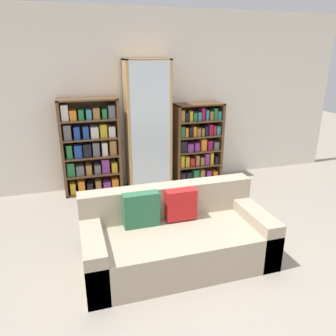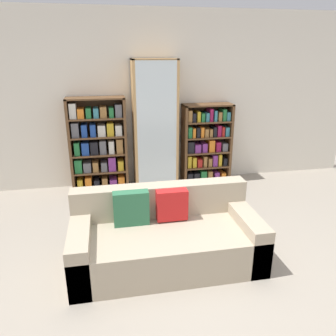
# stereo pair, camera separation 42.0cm
# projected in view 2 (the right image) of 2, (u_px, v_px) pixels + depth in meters

# --- Properties ---
(ground_plane) EXTENTS (16.00, 16.00, 0.00)m
(ground_plane) POSITION_uv_depth(u_px,v_px,m) (200.00, 284.00, 3.08)
(ground_plane) COLOR gray
(wall_back) EXTENTS (6.82, 0.06, 2.70)m
(wall_back) POSITION_uv_depth(u_px,v_px,m) (155.00, 100.00, 5.18)
(wall_back) COLOR silver
(wall_back) RESTS_ON ground
(couch) EXTENTS (1.88, 0.89, 0.75)m
(couch) POSITION_uv_depth(u_px,v_px,m) (165.00, 238.00, 3.36)
(couch) COLOR tan
(couch) RESTS_ON ground
(bookshelf_left) EXTENTS (0.87, 0.32, 1.44)m
(bookshelf_left) POSITION_uv_depth(u_px,v_px,m) (98.00, 146.00, 5.05)
(bookshelf_left) COLOR brown
(bookshelf_left) RESTS_ON ground
(display_cabinet) EXTENTS (0.68, 0.36, 1.99)m
(display_cabinet) POSITION_uv_depth(u_px,v_px,m) (155.00, 126.00, 5.09)
(display_cabinet) COLOR tan
(display_cabinet) RESTS_ON ground
(bookshelf_right) EXTENTS (0.79, 0.32, 1.30)m
(bookshelf_right) POSITION_uv_depth(u_px,v_px,m) (206.00, 145.00, 5.38)
(bookshelf_right) COLOR brown
(bookshelf_right) RESTS_ON ground
(wine_bottle) EXTENTS (0.08, 0.08, 0.38)m
(wine_bottle) POSITION_uv_depth(u_px,v_px,m) (210.00, 203.00, 4.39)
(wine_bottle) COLOR black
(wine_bottle) RESTS_ON ground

